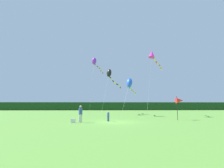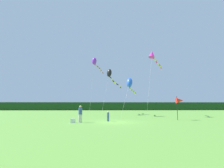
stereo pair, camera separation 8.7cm
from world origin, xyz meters
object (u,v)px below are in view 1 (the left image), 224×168
person_child (108,116)px  kite_blue (130,84)px  banner_flag_pole (180,101)px  kite_purple (95,62)px  kite_black (110,75)px  kite_magenta (153,56)px  cooler_box (73,121)px  person_adult (81,113)px

person_child → kite_blue: 11.32m
banner_flag_pole → kite_blue: kite_blue is taller
kite_purple → kite_black: kite_purple is taller
kite_black → kite_magenta: bearing=-47.9°
banner_flag_pole → kite_purple: kite_purple is taller
cooler_box → kite_black: size_ratio=0.05×
cooler_box → kite_magenta: kite_magenta is taller
banner_flag_pole → kite_black: kite_black is taller
cooler_box → kite_blue: kite_blue is taller
kite_blue → cooler_box: bearing=-123.6°
person_child → kite_black: bearing=87.6°
kite_purple → kite_black: (3.00, 2.17, -2.02)m
person_adult → kite_blue: 13.59m
kite_purple → person_child: bearing=-80.2°
person_adult → kite_purple: 17.52m
person_adult → person_child: size_ratio=1.56×
kite_black → banner_flag_pole: bearing=-60.0°
cooler_box → kite_black: 19.55m
person_child → banner_flag_pole: 9.18m
kite_black → kite_magenta: kite_magenta is taller
kite_magenta → person_child: bearing=-132.3°
kite_purple → kite_magenta: bearing=-28.7°
person_child → banner_flag_pole: banner_flag_pole is taller
banner_flag_pole → person_child: bearing=-170.3°
kite_magenta → kite_black: bearing=132.1°
kite_black → cooler_box: bearing=-103.9°
banner_flag_pole → kite_magenta: kite_magenta is taller
person_adult → cooler_box: bearing=-162.5°
cooler_box → kite_blue: size_ratio=0.05×
kite_black → person_child: bearing=-92.4°
person_child → cooler_box: bearing=-155.8°
kite_purple → kite_blue: size_ratio=1.33×
person_adult → kite_black: size_ratio=0.19×
person_adult → kite_black: (3.59, 17.21, 6.95)m
cooler_box → kite_magenta: 17.74m
person_child → kite_purple: 16.68m
person_child → kite_black: 17.41m
person_adult → banner_flag_pole: (11.82, 2.94, 1.37)m
cooler_box → kite_blue: (7.43, 11.19, 5.20)m
cooler_box → kite_purple: kite_purple is taller
cooler_box → kite_black: (4.30, 17.44, 7.73)m
kite_purple → kite_blue: 8.65m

